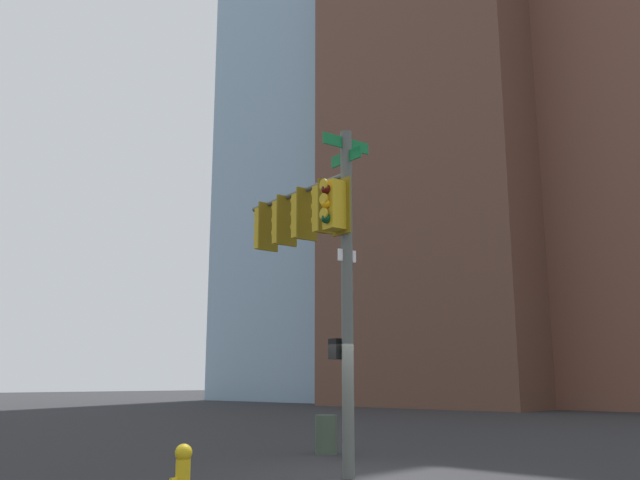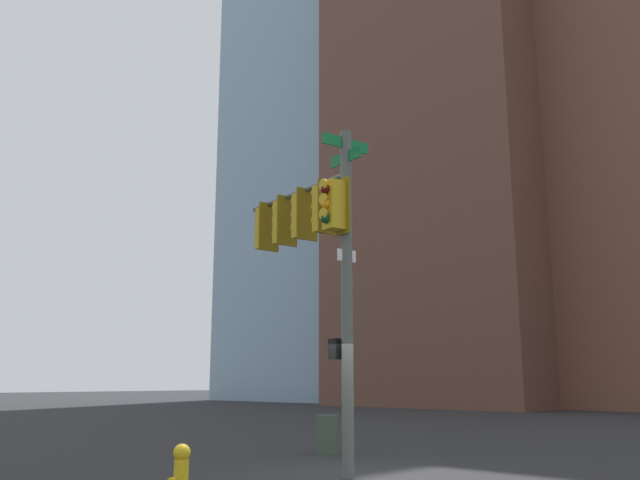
% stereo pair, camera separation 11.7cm
% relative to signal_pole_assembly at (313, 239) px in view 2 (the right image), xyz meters
% --- Properties ---
extents(ground_plane, '(200.00, 200.00, 0.00)m').
position_rel_signal_pole_assembly_xyz_m(ground_plane, '(-0.09, 1.16, -4.78)').
color(ground_plane, '#262628').
extents(signal_pole_assembly, '(1.41, 4.05, 6.87)m').
position_rel_signal_pole_assembly_xyz_m(signal_pole_assembly, '(0.00, 0.00, 0.00)').
color(signal_pole_assembly, '#4C514C').
rests_on(signal_pole_assembly, ground_plane).
extents(fire_hydrant, '(0.34, 0.26, 0.87)m').
position_rel_signal_pole_assembly_xyz_m(fire_hydrant, '(3.95, 1.09, -4.31)').
color(fire_hydrant, gold).
rests_on(fire_hydrant, ground_plane).
extents(litter_bin, '(0.56, 0.56, 0.95)m').
position_rel_signal_pole_assembly_xyz_m(litter_bin, '(-2.72, -2.13, -4.30)').
color(litter_bin, '#384738').
rests_on(litter_bin, ground_plane).
extents(building_brick_midblock, '(21.62, 16.41, 44.94)m').
position_rel_signal_pole_assembly_xyz_m(building_brick_midblock, '(-37.91, -17.44, 17.69)').
color(building_brick_midblock, brown).
rests_on(building_brick_midblock, ground_plane).
extents(building_glass_tower, '(23.25, 27.17, 76.61)m').
position_rel_signal_pole_assembly_xyz_m(building_glass_tower, '(-41.81, -29.33, 33.52)').
color(building_glass_tower, '#7A99B2').
rests_on(building_glass_tower, ground_plane).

